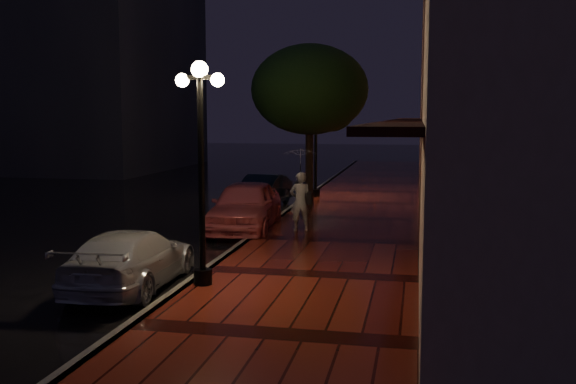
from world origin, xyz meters
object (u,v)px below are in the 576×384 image
Objects in this scene: street_tree at (310,92)px; navy_car at (263,191)px; parking_meter at (297,200)px; streetlamp_near at (201,159)px; pink_car at (245,206)px; woman_with_umbrella at (300,176)px; silver_car at (131,259)px; streetlamp_far at (316,136)px.

street_tree is 4.14m from navy_car.
navy_car is 2.67× the size of parking_meter.
navy_car is (-1.63, 11.57, -1.99)m from streetlamp_near.
streetlamp_near is 6.94m from pink_car.
silver_car is at bearing 51.44° from woman_with_umbrella.
streetlamp_near reaches higher than woman_with_umbrella.
street_tree is 1.43× the size of silver_car.
pink_car is at bearing -76.50° from navy_car.
streetlamp_near is 1.17× the size of navy_car.
streetlamp_near is at bearing 177.21° from silver_car.
pink_car is at bearing -97.34° from streetlamp_far.
streetlamp_near is 11.12m from street_tree.
streetlamp_near is 1.82× the size of woman_with_umbrella.
woman_with_umbrella is at bearing -64.74° from parking_meter.
woman_with_umbrella reaches higher than navy_car.
streetlamp_near reaches higher than pink_car.
streetlamp_near reaches higher than navy_car.
pink_car is at bearing -105.47° from street_tree.
parking_meter is at bearing -85.06° from streetlamp_far.
silver_car is (-1.50, -14.00, -2.01)m from streetlamp_far.
pink_car is 1.20× the size of navy_car.
silver_car is 2.94× the size of parking_meter.
streetlamp_near is 1.00× the size of streetlamp_far.
streetlamp_far is 7.91m from woman_with_umbrella.
street_tree is 4.19× the size of parking_meter.
streetlamp_near is at bearing 64.46° from woman_with_umbrella.
navy_car is at bearing -92.17° from silver_car.
woman_with_umbrella is at bearing -84.11° from streetlamp_far.
woman_with_umbrella is at bearing -59.99° from navy_car.
streetlamp_far is at bearing 61.77° from navy_car.
woman_with_umbrella reaches higher than silver_car.
navy_car reaches higher than silver_car.
woman_with_umbrella is at bearing 82.57° from streetlamp_near.
pink_car is 2.05m from woman_with_umbrella.
woman_with_umbrella is 0.80m from parking_meter.
silver_car is (-0.55, -6.63, -0.16)m from pink_car.
streetlamp_far reaches higher than woman_with_umbrella.
streetlamp_far is 14.22m from silver_car.
pink_car is (-0.95, -7.38, -1.85)m from streetlamp_far.
navy_car is 11.58m from silver_car.
pink_car is 1.62m from parking_meter.
streetlamp_near reaches higher than parking_meter.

